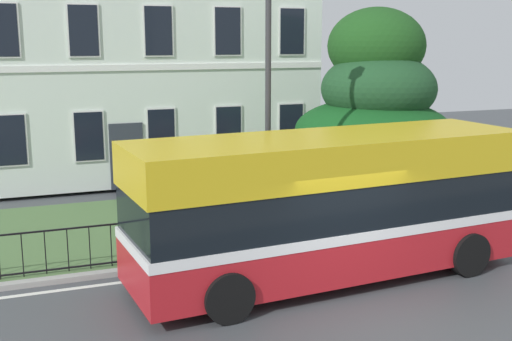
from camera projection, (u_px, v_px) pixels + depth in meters
ground_plane at (347, 298)px, 12.79m from camera, size 60.00×56.00×0.18m
iron_verge_railing at (183, 236)px, 14.67m from camera, size 14.25×0.04×0.97m
evergreen_tree at (376, 125)px, 19.97m from camera, size 5.06×4.90×6.24m
single_decker_bus at (330, 204)px, 13.56m from camera, size 8.72×3.13×3.08m
street_lamp_post at (268, 75)px, 15.17m from camera, size 0.36×0.24×7.16m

